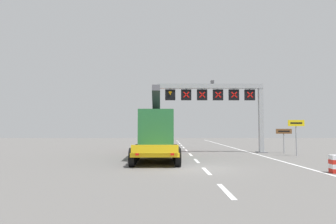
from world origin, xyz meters
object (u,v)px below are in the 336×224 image
(exit_sign_yellow, at_px, (296,129))
(tourist_info_sign_brown, at_px, (284,135))
(overhead_lane_gantry, at_px, (222,97))
(heavy_haul_truck_yellow, at_px, (157,132))

(exit_sign_yellow, height_order, tourist_info_sign_brown, exit_sign_yellow)
(overhead_lane_gantry, distance_m, exit_sign_yellow, 7.06)
(heavy_haul_truck_yellow, relative_size, tourist_info_sign_brown, 6.32)
(heavy_haul_truck_yellow, bearing_deg, overhead_lane_gantry, 23.96)
(heavy_haul_truck_yellow, relative_size, exit_sign_yellow, 4.76)
(exit_sign_yellow, distance_m, tourist_info_sign_brown, 2.73)
(overhead_lane_gantry, xyz_separation_m, exit_sign_yellow, (5.47, -3.30, -3.02))
(overhead_lane_gantry, height_order, heavy_haul_truck_yellow, overhead_lane_gantry)
(heavy_haul_truck_yellow, bearing_deg, exit_sign_yellow, -2.95)
(heavy_haul_truck_yellow, height_order, tourist_info_sign_brown, heavy_haul_truck_yellow)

